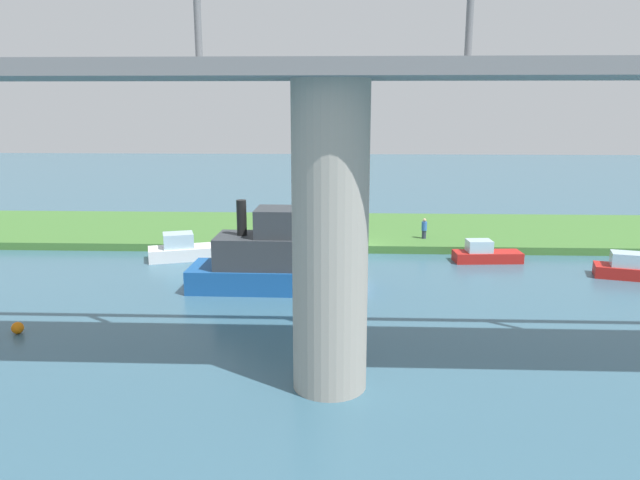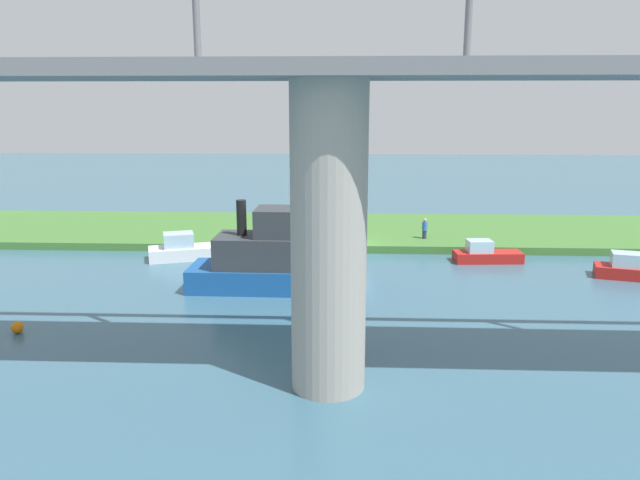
# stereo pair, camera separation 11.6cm
# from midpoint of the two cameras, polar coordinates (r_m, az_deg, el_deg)

# --- Properties ---
(ground_plane) EXTENTS (160.00, 160.00, 0.00)m
(ground_plane) POSITION_cam_midpoint_polar(r_m,az_deg,el_deg) (38.70, 3.07, -1.29)
(ground_plane) COLOR #386075
(grassy_bank) EXTENTS (80.00, 12.00, 0.50)m
(grassy_bank) POSITION_cam_midpoint_polar(r_m,az_deg,el_deg) (44.49, 2.99, 0.90)
(grassy_bank) COLOR #427533
(grassy_bank) RESTS_ON ground
(bridge_pylon) EXTENTS (2.47, 2.47, 10.14)m
(bridge_pylon) POSITION_cam_midpoint_polar(r_m,az_deg,el_deg) (19.35, 0.80, -0.07)
(bridge_pylon) COLOR #9E998E
(bridge_pylon) RESTS_ON ground
(bridge_span) EXTENTS (63.06, 4.30, 3.25)m
(bridge_span) POSITION_cam_midpoint_polar(r_m,az_deg,el_deg) (18.93, 0.85, 16.61)
(bridge_span) COLOR slate
(bridge_span) RESTS_ON bridge_pylon
(person_on_bank) EXTENTS (0.45, 0.45, 1.39)m
(person_on_bank) POSITION_cam_midpoint_polar(r_m,az_deg,el_deg) (41.15, 9.79, 1.10)
(person_on_bank) COLOR #2D334C
(person_on_bank) RESTS_ON grassy_bank
(mooring_post) EXTENTS (0.20, 0.20, 0.78)m
(mooring_post) POSITION_cam_midpoint_polar(r_m,az_deg,el_deg) (39.89, 2.75, 0.45)
(mooring_post) COLOR brown
(mooring_post) RESTS_ON grassy_bank
(motorboat_red) EXTENTS (9.14, 3.16, 4.65)m
(motorboat_red) POSITION_cam_midpoint_polar(r_m,az_deg,el_deg) (30.93, -3.55, -1.59)
(motorboat_red) COLOR #195199
(motorboat_red) RESTS_ON ground
(riverboat_paddlewheel) EXTENTS (5.28, 3.24, 1.66)m
(riverboat_paddlewheel) POSITION_cam_midpoint_polar(r_m,az_deg,el_deg) (38.11, -12.61, -0.89)
(riverboat_paddlewheel) COLOR white
(riverboat_paddlewheel) RESTS_ON ground
(pontoon_yellow) EXTENTS (4.53, 2.64, 1.42)m
(pontoon_yellow) POSITION_cam_midpoint_polar(r_m,az_deg,el_deg) (37.28, 27.57, -2.48)
(pontoon_yellow) COLOR red
(pontoon_yellow) RESTS_ON ground
(motorboat_white) EXTENTS (4.65, 2.19, 1.49)m
(motorboat_white) POSITION_cam_midpoint_polar(r_m,az_deg,el_deg) (36.95, -1.24, -1.10)
(motorboat_white) COLOR #1E232D
(motorboat_white) RESTS_ON ground
(skiff_small) EXTENTS (4.14, 1.72, 1.35)m
(skiff_small) POSITION_cam_midpoint_polar(r_m,az_deg,el_deg) (37.89, 15.35, -1.28)
(skiff_small) COLOR red
(skiff_small) RESTS_ON ground
(marker_buoy) EXTENTS (0.50, 0.50, 0.50)m
(marker_buoy) POSITION_cam_midpoint_polar(r_m,az_deg,el_deg) (28.34, -26.91, -7.46)
(marker_buoy) COLOR orange
(marker_buoy) RESTS_ON ground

